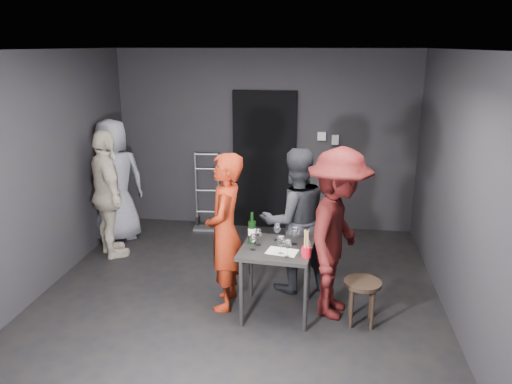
# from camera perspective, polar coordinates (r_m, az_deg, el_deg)

# --- Properties ---
(floor) EXTENTS (4.50, 5.00, 0.02)m
(floor) POSITION_cam_1_polar(r_m,az_deg,el_deg) (5.69, -2.18, -12.37)
(floor) COLOR black
(floor) RESTS_ON ground
(ceiling) EXTENTS (4.50, 5.00, 0.02)m
(ceiling) POSITION_cam_1_polar(r_m,az_deg,el_deg) (4.99, -2.53, 15.95)
(ceiling) COLOR silver
(ceiling) RESTS_ON ground
(wall_back) EXTENTS (4.50, 0.04, 2.70)m
(wall_back) POSITION_cam_1_polar(r_m,az_deg,el_deg) (7.59, 1.03, 5.89)
(wall_back) COLOR black
(wall_back) RESTS_ON ground
(wall_front) EXTENTS (4.50, 0.04, 2.70)m
(wall_front) POSITION_cam_1_polar(r_m,az_deg,el_deg) (2.92, -11.29, -12.39)
(wall_front) COLOR black
(wall_front) RESTS_ON ground
(wall_left) EXTENTS (0.04, 5.00, 2.70)m
(wall_left) POSITION_cam_1_polar(r_m,az_deg,el_deg) (5.99, -24.03, 1.57)
(wall_left) COLOR black
(wall_left) RESTS_ON ground
(wall_right) EXTENTS (0.04, 5.00, 2.70)m
(wall_right) POSITION_cam_1_polar(r_m,az_deg,el_deg) (5.27, 22.49, -0.14)
(wall_right) COLOR black
(wall_right) RESTS_ON ground
(doorway) EXTENTS (0.95, 0.10, 2.10)m
(doorway) POSITION_cam_1_polar(r_m,az_deg,el_deg) (7.59, 0.97, 3.58)
(doorway) COLOR black
(doorway) RESTS_ON ground
(wallbox_upper) EXTENTS (0.12, 0.06, 0.12)m
(wallbox_upper) POSITION_cam_1_polar(r_m,az_deg,el_deg) (7.47, 7.52, 6.36)
(wallbox_upper) COLOR #B7B7B2
(wallbox_upper) RESTS_ON wall_back
(wallbox_lower) EXTENTS (0.10, 0.06, 0.14)m
(wallbox_lower) POSITION_cam_1_polar(r_m,az_deg,el_deg) (7.48, 9.04, 5.92)
(wallbox_lower) COLOR #B7B7B2
(wallbox_lower) RESTS_ON wall_back
(hand_truck) EXTENTS (0.39, 0.34, 1.18)m
(hand_truck) POSITION_cam_1_polar(r_m,az_deg,el_deg) (7.80, -5.58, -2.53)
(hand_truck) COLOR #B2B2B7
(hand_truck) RESTS_ON floor
(tasting_table) EXTENTS (0.72, 0.72, 0.75)m
(tasting_table) POSITION_cam_1_polar(r_m,az_deg,el_deg) (5.19, 2.38, -7.31)
(tasting_table) COLOR black
(tasting_table) RESTS_ON floor
(stool) EXTENTS (0.38, 0.38, 0.47)m
(stool) POSITION_cam_1_polar(r_m,az_deg,el_deg) (5.22, 12.06, -10.80)
(stool) COLOR black
(stool) RESTS_ON floor
(server_red) EXTENTS (0.49, 0.72, 1.92)m
(server_red) POSITION_cam_1_polar(r_m,az_deg,el_deg) (5.24, -3.59, -3.47)
(server_red) COLOR maroon
(server_red) RESTS_ON floor
(woman_black) EXTENTS (1.02, 0.82, 1.86)m
(woman_black) POSITION_cam_1_polar(r_m,az_deg,el_deg) (5.64, 4.47, -2.35)
(woman_black) COLOR #26282E
(woman_black) RESTS_ON floor
(man_maroon) EXTENTS (0.95, 1.49, 2.13)m
(man_maroon) POSITION_cam_1_polar(r_m,az_deg,el_deg) (5.10, 9.38, -2.99)
(man_maroon) COLOR #400E0E
(man_maroon) RESTS_ON floor
(bystander_cream) EXTENTS (1.14, 1.24, 1.96)m
(bystander_cream) POSITION_cam_1_polar(r_m,az_deg,el_deg) (6.78, -16.68, 0.68)
(bystander_cream) COLOR beige
(bystander_cream) RESTS_ON floor
(bystander_grey) EXTENTS (1.15, 1.08, 2.09)m
(bystander_grey) POSITION_cam_1_polar(r_m,az_deg,el_deg) (7.32, -16.00, 2.43)
(bystander_grey) COLOR gray
(bystander_grey) RESTS_ON floor
(tasting_mat) EXTENTS (0.33, 0.26, 0.00)m
(tasting_mat) POSITION_cam_1_polar(r_m,az_deg,el_deg) (5.04, 2.99, -6.82)
(tasting_mat) COLOR white
(tasting_mat) RESTS_ON tasting_table
(wine_glass_a) EXTENTS (0.09, 0.09, 0.18)m
(wine_glass_a) POSITION_cam_1_polar(r_m,az_deg,el_deg) (5.05, -0.34, -5.65)
(wine_glass_a) COLOR white
(wine_glass_a) RESTS_ON tasting_table
(wine_glass_b) EXTENTS (0.10, 0.10, 0.19)m
(wine_glass_b) POSITION_cam_1_polar(r_m,az_deg,el_deg) (5.16, 0.25, -5.12)
(wine_glass_b) COLOR white
(wine_glass_b) RESTS_ON tasting_table
(wine_glass_c) EXTENTS (0.10, 0.10, 0.21)m
(wine_glass_c) POSITION_cam_1_polar(r_m,az_deg,el_deg) (5.28, 2.43, -4.53)
(wine_glass_c) COLOR white
(wine_glass_c) RESTS_ON tasting_table
(wine_glass_d) EXTENTS (0.10, 0.10, 0.21)m
(wine_glass_d) POSITION_cam_1_polar(r_m,az_deg,el_deg) (4.96, 2.86, -5.96)
(wine_glass_d) COLOR white
(wine_glass_d) RESTS_ON tasting_table
(wine_glass_e) EXTENTS (0.09, 0.09, 0.19)m
(wine_glass_e) POSITION_cam_1_polar(r_m,az_deg,el_deg) (4.90, 3.65, -6.35)
(wine_glass_e) COLOR white
(wine_glass_e) RESTS_ON tasting_table
(wine_glass_f) EXTENTS (0.10, 0.10, 0.20)m
(wine_glass_f) POSITION_cam_1_polar(r_m,az_deg,el_deg) (5.19, 4.45, -4.94)
(wine_glass_f) COLOR white
(wine_glass_f) RESTS_ON tasting_table
(wine_bottle) EXTENTS (0.08, 0.08, 0.34)m
(wine_bottle) POSITION_cam_1_polar(r_m,az_deg,el_deg) (5.20, -0.46, -4.53)
(wine_bottle) COLOR black
(wine_bottle) RESTS_ON tasting_table
(breadstick_cup) EXTENTS (0.10, 0.10, 0.30)m
(breadstick_cup) POSITION_cam_1_polar(r_m,az_deg,el_deg) (4.90, 5.80, -5.95)
(breadstick_cup) COLOR red
(breadstick_cup) RESTS_ON tasting_table
(reserved_card) EXTENTS (0.11, 0.14, 0.10)m
(reserved_card) POSITION_cam_1_polar(r_m,az_deg,el_deg) (5.06, 5.66, -6.23)
(reserved_card) COLOR white
(reserved_card) RESTS_ON tasting_table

